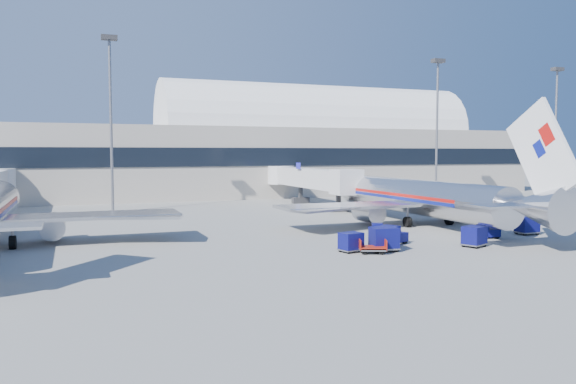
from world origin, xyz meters
name	(u,v)px	position (x,y,z in m)	size (l,w,h in m)	color
ground	(360,236)	(0.00, 0.00, 0.00)	(260.00, 260.00, 0.00)	gray
terminal	(140,154)	(-13.60, 55.96, 7.52)	(170.00, 28.15, 21.00)	#B2AA9E
airliner_main	(423,198)	(10.00, 4.51, 2.93)	(32.00, 37.26, 12.07)	silver
jetbridge_near	(306,178)	(7.60, 30.81, 3.93)	(4.40, 27.50, 6.25)	silver
mast_west	(110,97)	(-20.00, 30.00, 14.79)	(2.00, 1.20, 22.60)	slate
mast_east	(437,108)	(30.00, 30.00, 14.79)	(2.00, 1.20, 22.60)	slate
mast_far_east	(556,112)	(55.00, 30.00, 14.79)	(2.00, 1.20, 22.60)	slate
barrier_near	(500,220)	(18.00, 2.00, 0.45)	(3.00, 0.55, 0.90)	#9E9E96
barrier_mid	(524,219)	(21.30, 2.00, 0.45)	(3.00, 0.55, 0.90)	#9E9E96
barrier_far	(547,218)	(24.60, 2.00, 0.45)	(3.00, 0.55, 0.90)	#9E9E96
tug_lead	(394,236)	(0.36, -5.25, 0.69)	(2.60, 1.96, 1.52)	#0B0C52
tug_right	(486,231)	(9.85, -5.46, 0.62)	(2.24, 1.40, 1.36)	#0B0C52
tug_left	(377,231)	(0.70, -1.81, 0.64)	(1.90, 2.40, 1.40)	#0B0C52
cart_train_a	(387,236)	(-0.79, -6.09, 0.90)	(2.35, 2.14, 1.69)	#0B0C52
cart_train_b	(384,239)	(-2.23, -7.96, 1.00)	(2.32, 1.89, 1.87)	#0B0C52
cart_train_c	(351,242)	(-4.80, -7.35, 0.81)	(1.98, 1.67, 1.52)	#0B0C52
cart_solo_near	(474,236)	(5.74, -8.81, 0.90)	(2.34, 2.09, 1.69)	#0B0C52
cart_solo_far	(527,225)	(15.06, -4.91, 0.92)	(1.99, 1.54, 1.72)	#0B0C52
cart_open_red	(373,248)	(-3.55, -8.54, 0.39)	(2.43, 2.09, 0.55)	slate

